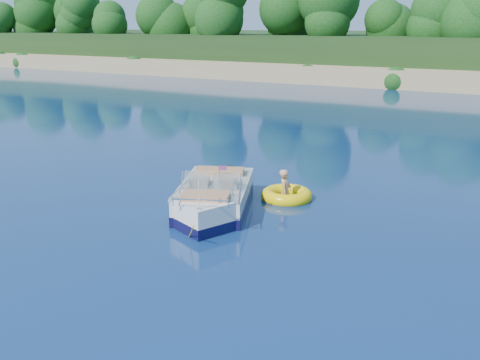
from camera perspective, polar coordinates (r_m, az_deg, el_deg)
The scene contains 4 objects.
ground at distance 11.46m, azimuth 1.76°, elevation -9.25°, with size 160.00×160.00×0.00m, color #0A1E4C.
motorboat at distance 14.61m, azimuth -2.87°, elevation -2.18°, with size 3.07×4.74×1.69m.
tow_tube at distance 15.80m, azimuth 5.00°, elevation -1.65°, with size 1.74×1.74×0.40m.
boy at distance 15.79m, azimuth 4.86°, elevation -2.05°, with size 0.52×0.34×1.43m, color tan.
Camera 1 is at (4.94, -9.11, 4.91)m, focal length 40.00 mm.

